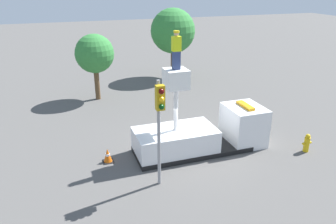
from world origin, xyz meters
The scene contains 8 objects.
ground_plane centered at (0.00, 0.00, 0.00)m, with size 120.00×120.00×0.00m, color #565451.
bucket_truck centered at (0.53, 0.00, 0.87)m, with size 6.87×2.23×4.42m.
worker centered at (-0.92, 0.00, 5.29)m, with size 0.40×0.26×1.75m.
traffic_light_pole centered at (-2.48, -2.38, 3.32)m, with size 0.34×0.57×4.68m.
fire_hydrant centered at (5.54, -1.96, 0.48)m, with size 0.52×0.28×0.99m.
traffic_cone_rear centered at (-4.30, 0.32, 0.33)m, with size 0.51×0.51×0.70m.
tree_left_bg centered at (-3.50, 9.64, 3.37)m, with size 2.76×2.76×4.78m.
tree_right_bg centered at (3.70, 13.32, 4.14)m, with size 3.85×3.85×6.08m.
Camera 1 is at (-6.04, -13.77, 8.25)m, focal length 35.00 mm.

